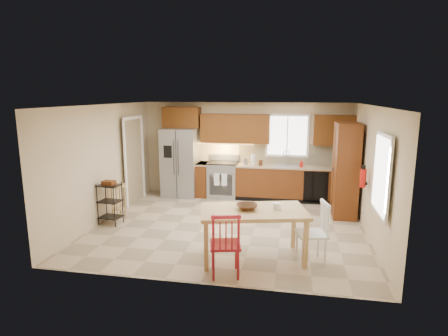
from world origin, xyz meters
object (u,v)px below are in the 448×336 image
Objects in this scene: chair_red at (225,243)px; range_stove at (223,180)px; refrigerator at (180,162)px; pantry at (345,170)px; fire_extinguisher at (363,178)px; table_jar at (277,207)px; utility_cart at (110,203)px; chair_white at (312,233)px; soap_bottle at (301,163)px; bar_stool at (119,201)px; dining_table at (253,235)px; table_bowl at (247,210)px.

range_stove is at bearing 87.42° from chair_red.
pantry is at bearing -12.62° from refrigerator.
fire_extinguisher reaches higher than table_jar.
pantry is at bearing 23.66° from utility_cart.
chair_white is at bearing -47.13° from refrigerator.
soap_bottle reaches higher than utility_cart.
pantry is 12.95× the size of table_jar.
soap_bottle reaches higher than bar_stool.
dining_table is (-1.97, -1.64, -0.68)m from fire_extinguisher.
refrigerator reaches higher than chair_red.
dining_table is at bearing -164.05° from table_jar.
table_bowl is at bearing -73.30° from range_stove.
pantry is 5.11m from bar_stool.
pantry reaches higher than dining_table.
soap_bottle is at bearing 75.52° from table_bowl.
refrigerator reaches higher than chair_white.
utility_cart is at bearing 163.52° from table_jar.
pantry is at bearing -43.45° from soap_bottle.
dining_table is 3.36m from utility_cart.
bar_stool is at bearing 153.25° from table_bowl.
table_bowl is 2.15× the size of table_jar.
utility_cart is (-5.13, -0.49, -0.66)m from fire_extinguisher.
soap_bottle is at bearing 136.55° from pantry.
utility_cart is (0.00, -0.38, 0.07)m from bar_stool.
bar_stool is (-1.95, -2.14, -0.08)m from range_stove.
fire_extinguisher is 2.66m from table_bowl.
utility_cart is (-3.16, 1.15, 0.03)m from dining_table.
fire_extinguisher is 0.36× the size of chair_white.
pantry is at bearing 42.84° from dining_table.
table_jar reaches higher than utility_cart.
chair_red is (-2.32, -2.29, -0.59)m from fire_extinguisher.
chair_white is (2.16, -3.63, 0.05)m from range_stove.
refrigerator reaches higher than table_jar.
utility_cart is (-3.98, -2.44, -0.55)m from soap_bottle.
table_bowl is at bearing 55.72° from chair_red.
pantry is (0.95, -0.90, 0.05)m from soap_bottle.
pantry is 3.29m from table_bowl.
refrigerator is at bearing 155.48° from fire_extinguisher.
chair_red is at bearing -14.64° from bar_stool.
pantry is 1.22× the size of dining_table.
range_stove is at bearing 94.39° from dining_table.
pantry is at bearing -31.07° from chair_white.
table_bowl reaches higher than utility_cart.
table_bowl is 0.46× the size of bar_stool.
bar_stool is at bearing 96.35° from utility_cart.
utility_cart is at bearing 133.47° from chair_red.
chair_red is 2.90× the size of table_bowl.
utility_cart is at bearing 61.14° from chair_white.
soap_bottle is 1.31m from pantry.
chair_white reaches higher than table_bowl.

